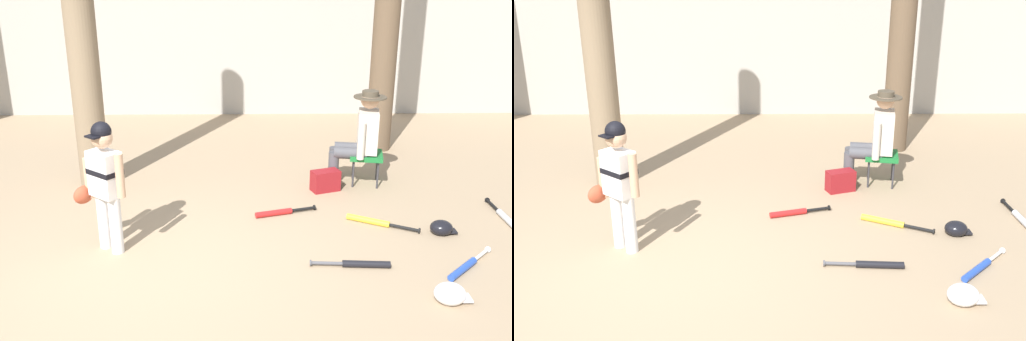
# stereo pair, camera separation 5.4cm
# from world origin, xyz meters

# --- Properties ---
(ground_plane) EXTENTS (60.00, 60.00, 0.00)m
(ground_plane) POSITION_xyz_m (0.00, 0.00, 0.00)
(ground_plane) COLOR #9E8466
(concrete_back_wall) EXTENTS (18.00, 0.36, 2.55)m
(concrete_back_wall) POSITION_xyz_m (0.00, 5.94, 1.28)
(concrete_back_wall) COLOR #ADA89E
(concrete_back_wall) RESTS_ON ground
(tree_near_player) EXTENTS (0.48, 0.48, 4.64)m
(tree_near_player) POSITION_xyz_m (-1.05, 2.24, 2.09)
(tree_near_player) COLOR #7F6B51
(tree_near_player) RESTS_ON ground
(tree_behind_spectator) EXTENTS (0.62, 0.62, 4.53)m
(tree_behind_spectator) POSITION_xyz_m (2.84, 3.68, 1.94)
(tree_behind_spectator) COLOR brown
(tree_behind_spectator) RESTS_ON ground
(young_ballplayer) EXTENTS (0.59, 0.41, 1.31)m
(young_ballplayer) POSITION_xyz_m (-0.49, 0.52, 0.74)
(young_ballplayer) COLOR white
(young_ballplayer) RESTS_ON ground
(folding_stool) EXTENTS (0.46, 0.46, 0.41)m
(folding_stool) POSITION_xyz_m (2.36, 2.24, 0.36)
(folding_stool) COLOR #196B2D
(folding_stool) RESTS_ON ground
(seated_spectator) EXTENTS (0.68, 0.54, 1.20)m
(seated_spectator) POSITION_xyz_m (2.26, 2.26, 0.64)
(seated_spectator) COLOR #47474C
(seated_spectator) RESTS_ON ground
(handbag_beside_stool) EXTENTS (0.38, 0.28, 0.26)m
(handbag_beside_stool) POSITION_xyz_m (1.83, 2.01, 0.13)
(handbag_beside_stool) COLOR maroon
(handbag_beside_stool) RESTS_ON ground
(bat_black_composite) EXTENTS (0.75, 0.11, 0.07)m
(bat_black_composite) POSITION_xyz_m (1.90, 0.12, 0.03)
(bat_black_composite) COLOR black
(bat_black_composite) RESTS_ON ground
(bat_blue_youth) EXTENTS (0.59, 0.58, 0.07)m
(bat_blue_youth) POSITION_xyz_m (2.87, 0.06, 0.03)
(bat_blue_youth) COLOR #2347AD
(bat_blue_youth) RESTS_ON ground
(bat_yellow_trainer) EXTENTS (0.73, 0.43, 0.07)m
(bat_yellow_trainer) POSITION_xyz_m (2.23, 1.04, 0.03)
(bat_yellow_trainer) COLOR yellow
(bat_yellow_trainer) RESTS_ON ground
(bat_red_barrel) EXTENTS (0.70, 0.26, 0.07)m
(bat_red_barrel) POSITION_xyz_m (1.21, 1.30, 0.03)
(bat_red_barrel) COLOR red
(bat_red_barrel) RESTS_ON ground
(bat_aluminum_silver) EXTENTS (0.07, 0.82, 0.07)m
(bat_aluminum_silver) POSITION_xyz_m (3.69, 1.10, 0.03)
(bat_aluminum_silver) COLOR #B7BCC6
(bat_aluminum_silver) RESTS_ON ground
(batting_helmet_black) EXTENTS (0.28, 0.21, 0.16)m
(batting_helmet_black) POSITION_xyz_m (2.88, 0.80, 0.07)
(batting_helmet_black) COLOR black
(batting_helmet_black) RESTS_ON ground
(batting_helmet_white) EXTENTS (0.31, 0.24, 0.18)m
(batting_helmet_white) POSITION_xyz_m (2.55, -0.46, 0.08)
(batting_helmet_white) COLOR silver
(batting_helmet_white) RESTS_ON ground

